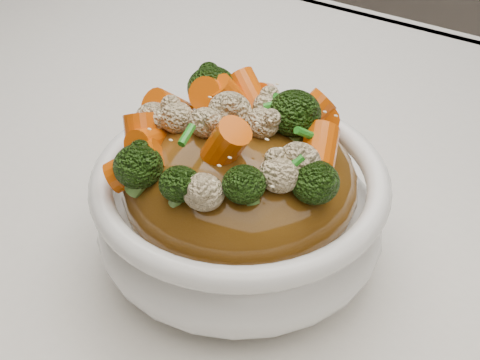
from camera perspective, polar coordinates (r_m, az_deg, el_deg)
The scene contains 8 objects.
tablecloth at distance 0.49m, azimuth 5.69°, elevation -8.36°, with size 1.20×0.80×0.04m, color silver.
bowl at distance 0.45m, azimuth 0.00°, elevation -2.90°, with size 0.19×0.19×0.08m, color white, non-canonical shape.
sauce_base at distance 0.43m, azimuth 0.00°, elevation -0.28°, with size 0.15×0.15×0.08m, color #5A370F.
carrots at distance 0.40m, azimuth 0.00°, elevation 5.94°, with size 0.15×0.15×0.04m, color #D85507, non-canonical shape.
broccoli at distance 0.40m, azimuth 0.00°, elevation 5.83°, with size 0.15×0.15×0.04m, color black, non-canonical shape.
cauliflower at distance 0.40m, azimuth 0.00°, elevation 5.62°, with size 0.15×0.15×0.03m, color beige, non-canonical shape.
scallions at distance 0.40m, azimuth 0.00°, elevation 6.05°, with size 0.11×0.11×0.02m, color #227E1D, non-canonical shape.
sesame_seeds at distance 0.40m, azimuth 0.00°, elevation 6.05°, with size 0.14×0.14×0.01m, color beige, non-canonical shape.
Camera 1 is at (0.14, -0.31, 1.08)m, focal length 50.00 mm.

